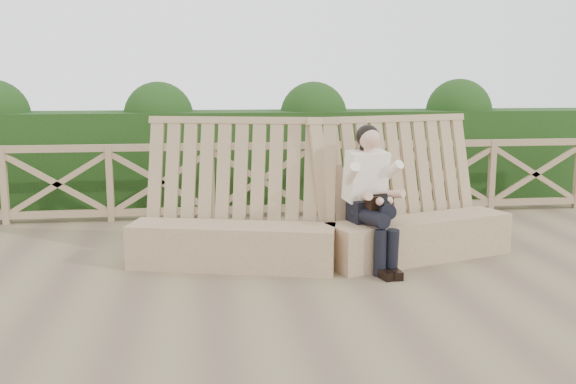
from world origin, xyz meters
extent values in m
plane|color=brown|center=(0.00, 0.00, 0.00)|extent=(60.00, 60.00, 0.00)
cube|color=olive|center=(-0.55, 0.94, 0.23)|extent=(2.25, 1.06, 0.47)
cube|color=olive|center=(-0.48, 1.20, 0.81)|extent=(2.23, 1.01, 1.59)
cube|color=olive|center=(1.56, 0.99, 0.23)|extent=(2.24, 1.15, 0.47)
cube|color=olive|center=(1.47, 1.25, 0.81)|extent=(2.23, 1.10, 1.59)
cube|color=black|center=(0.93, 0.90, 0.59)|extent=(0.45, 0.37, 0.24)
cube|color=#F2E2C7|center=(0.91, 0.95, 0.96)|extent=(0.50, 0.41, 0.57)
sphere|color=tan|center=(0.93, 0.90, 1.37)|extent=(0.28, 0.28, 0.23)
sphere|color=black|center=(0.92, 0.94, 1.39)|extent=(0.30, 0.30, 0.25)
cylinder|color=black|center=(0.89, 0.66, 0.57)|extent=(0.28, 0.52, 0.16)
cylinder|color=black|center=(1.05, 0.72, 0.64)|extent=(0.28, 0.53, 0.18)
cylinder|color=black|center=(0.94, 0.42, 0.23)|extent=(0.16, 0.16, 0.47)
cylinder|color=black|center=(1.07, 0.43, 0.23)|extent=(0.16, 0.16, 0.47)
cube|color=black|center=(0.96, 0.33, 0.04)|extent=(0.16, 0.28, 0.09)
cube|color=black|center=(1.07, 0.33, 0.04)|extent=(0.16, 0.28, 0.09)
cube|color=black|center=(1.00, 0.72, 0.70)|extent=(0.30, 0.22, 0.18)
cube|color=black|center=(1.02, 0.54, 0.76)|extent=(0.10, 0.11, 0.13)
cube|color=#81694B|center=(0.00, 3.50, 1.05)|extent=(10.10, 0.07, 0.10)
cube|color=#81694B|center=(0.00, 3.50, 0.12)|extent=(10.10, 0.07, 0.10)
cube|color=black|center=(0.00, 4.70, 0.75)|extent=(12.00, 1.20, 1.50)
camera|label=1|loc=(-0.87, -5.74, 1.97)|focal=40.00mm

